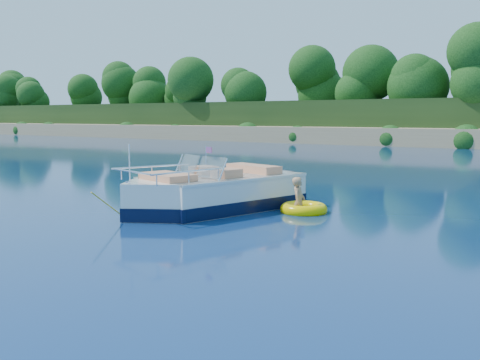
# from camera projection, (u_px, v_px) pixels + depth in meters

# --- Properties ---
(ground) EXTENTS (160.00, 160.00, 0.00)m
(ground) POSITION_uv_depth(u_px,v_px,m) (168.00, 222.00, 12.55)
(ground) COLOR #0B244D
(ground) RESTS_ON ground
(motorboat) EXTENTS (3.29, 6.11, 2.08)m
(motorboat) POSITION_uv_depth(u_px,v_px,m) (211.00, 195.00, 14.12)
(motorboat) COLOR white
(motorboat) RESTS_ON ground
(tow_tube) EXTENTS (1.51, 1.51, 0.32)m
(tow_tube) POSITION_uv_depth(u_px,v_px,m) (304.00, 209.00, 13.84)
(tow_tube) COLOR #F5D000
(tow_tube) RESTS_ON ground
(boy) EXTENTS (0.56, 0.81, 1.46)m
(boy) POSITION_uv_depth(u_px,v_px,m) (299.00, 212.00, 13.85)
(boy) COLOR tan
(boy) RESTS_ON ground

